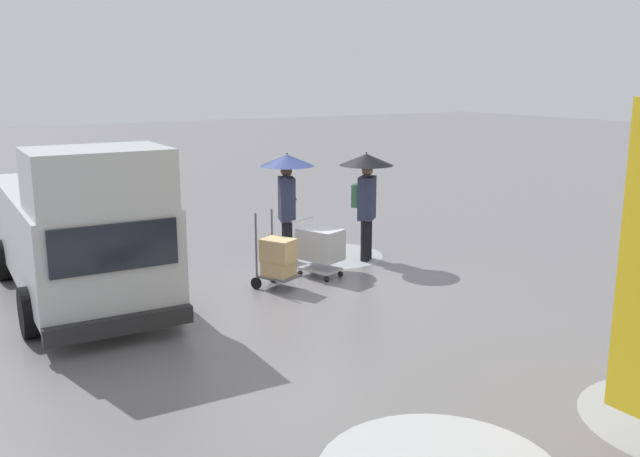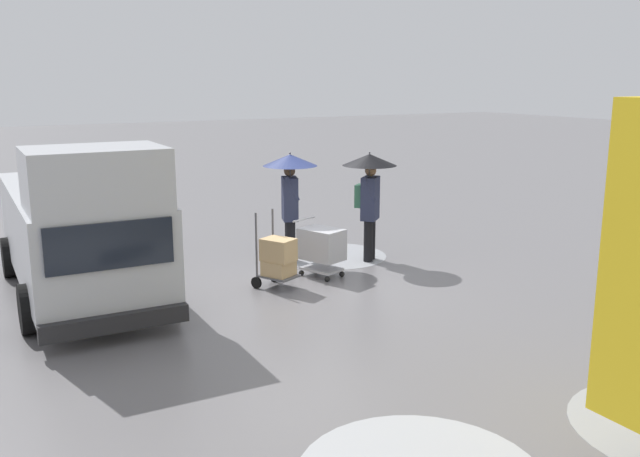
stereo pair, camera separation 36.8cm
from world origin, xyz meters
The scene contains 7 objects.
ground_plane centered at (0.00, 0.00, 0.00)m, with size 90.00×90.00×0.00m, color slate.
slush_patch_under_van centered at (-1.24, -1.22, 0.00)m, with size 2.13×2.13×0.01m, color #999BA0.
cargo_van_parked_right centered at (3.66, -0.90, 1.18)m, with size 2.25×5.37×2.60m.
shopping_cart_vendor centered at (-0.31, -0.05, 0.57)m, with size 0.80×0.96×1.02m.
hand_dolly_boxes centered at (0.68, 0.20, 0.52)m, with size 0.76×0.85×1.32m.
pedestrian_pink_side centered at (-1.63, -0.54, 1.57)m, with size 1.04×1.04×2.15m.
pedestrian_black_side centered at (-0.28, -1.23, 1.58)m, with size 1.04×1.04×2.15m.
Camera 2 is at (5.51, 10.41, 3.52)m, focal length 38.53 mm.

